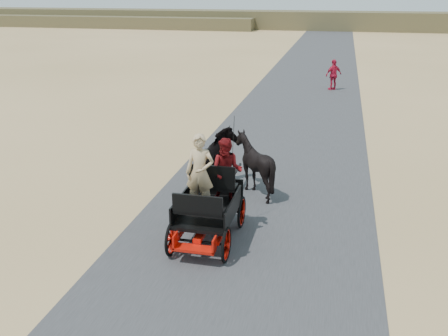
% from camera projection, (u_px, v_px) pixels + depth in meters
% --- Properties ---
extents(ground, '(140.00, 140.00, 0.00)m').
position_uv_depth(ground, '(247.00, 238.00, 11.79)').
color(ground, tan).
extents(road, '(6.00, 140.00, 0.01)m').
position_uv_depth(road, '(247.00, 237.00, 11.78)').
color(road, '#38383A').
rests_on(road, ground).
extents(ridge_far, '(140.00, 6.00, 2.40)m').
position_uv_depth(ridge_far, '(331.00, 21.00, 68.11)').
color(ridge_far, brown).
rests_on(ridge_far, ground).
extents(ridge_near, '(40.00, 4.00, 1.60)m').
position_uv_depth(ridge_near, '(115.00, 22.00, 70.97)').
color(ridge_near, brown).
rests_on(ridge_near, ground).
extents(carriage, '(1.30, 2.40, 0.72)m').
position_uv_depth(carriage, '(208.00, 225.00, 11.62)').
color(carriage, black).
rests_on(carriage, ground).
extents(horse_left, '(0.91, 2.01, 1.70)m').
position_uv_depth(horse_left, '(216.00, 162.00, 14.32)').
color(horse_left, black).
rests_on(horse_left, ground).
extents(horse_right, '(1.37, 1.54, 1.70)m').
position_uv_depth(horse_right, '(254.00, 165.00, 14.08)').
color(horse_right, black).
rests_on(horse_right, ground).
extents(driver_man, '(0.66, 0.43, 1.80)m').
position_uv_depth(driver_man, '(200.00, 173.00, 11.28)').
color(driver_man, tan).
rests_on(driver_man, carriage).
extents(passenger_woman, '(0.77, 0.60, 1.58)m').
position_uv_depth(passenger_woman, '(227.00, 171.00, 11.72)').
color(passenger_woman, '#660C0F').
rests_on(passenger_woman, carriage).
extents(pedestrian, '(1.06, 0.93, 1.73)m').
position_uv_depth(pedestrian, '(334.00, 75.00, 28.33)').
color(pedestrian, '#BA1534').
rests_on(pedestrian, ground).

